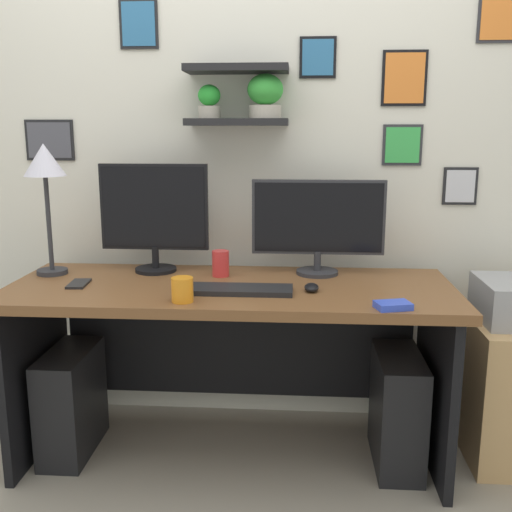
{
  "coord_description": "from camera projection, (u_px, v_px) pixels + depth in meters",
  "views": [
    {
      "loc": [
        0.27,
        -2.3,
        1.37
      ],
      "look_at": [
        0.1,
        0.05,
        0.86
      ],
      "focal_mm": 41.72,
      "sensor_mm": 36.0,
      "label": 1
    }
  ],
  "objects": [
    {
      "name": "monitor_right",
      "position": [
        318.0,
        223.0,
        2.53
      ],
      "size": [
        0.57,
        0.18,
        0.41
      ],
      "color": "#2D2D33",
      "rests_on": "desk"
    },
    {
      "name": "desk_lamp",
      "position": [
        45.0,
        171.0,
        2.48
      ],
      "size": [
        0.17,
        0.17,
        0.56
      ],
      "color": "#2D2D33",
      "rests_on": "desk"
    },
    {
      "name": "keyboard",
      "position": [
        235.0,
        290.0,
        2.28
      ],
      "size": [
        0.44,
        0.14,
        0.02
      ],
      "primitive_type": "cube",
      "color": "black",
      "rests_on": "desk"
    },
    {
      "name": "computer_tower_left",
      "position": [
        71.0,
        402.0,
        2.54
      ],
      "size": [
        0.18,
        0.4,
        0.45
      ],
      "primitive_type": "cube",
      "color": "black",
      "rests_on": "ground"
    },
    {
      "name": "desk",
      "position": [
        232.0,
        329.0,
        2.49
      ],
      "size": [
        1.79,
        0.68,
        0.75
      ],
      "color": "brown",
      "rests_on": "ground"
    },
    {
      "name": "water_cup",
      "position": [
        221.0,
        263.0,
        2.52
      ],
      "size": [
        0.07,
        0.07,
        0.11
      ],
      "primitive_type": "cylinder",
      "color": "red",
      "rests_on": "desk"
    },
    {
      "name": "computer_tower_right",
      "position": [
        397.0,
        410.0,
        2.44
      ],
      "size": [
        0.18,
        0.4,
        0.47
      ],
      "primitive_type": "cube",
      "color": "black",
      "rests_on": "ground"
    },
    {
      "name": "coffee_mug",
      "position": [
        182.0,
        290.0,
        2.15
      ],
      "size": [
        0.08,
        0.08,
        0.09
      ],
      "primitive_type": "cylinder",
      "color": "orange",
      "rests_on": "desk"
    },
    {
      "name": "computer_mouse",
      "position": [
        312.0,
        287.0,
        2.3
      ],
      "size": [
        0.06,
        0.09,
        0.03
      ],
      "primitive_type": "ellipsoid",
      "color": "black",
      "rests_on": "desk"
    },
    {
      "name": "scissors_tray",
      "position": [
        393.0,
        305.0,
        2.07
      ],
      "size": [
        0.14,
        0.11,
        0.02
      ],
      "primitive_type": "cube",
      "rotation": [
        0.0,
        0.0,
        0.27
      ],
      "color": "blue",
      "rests_on": "desk"
    },
    {
      "name": "back_wall_assembly",
      "position": [
        241.0,
        131.0,
        2.69
      ],
      "size": [
        4.4,
        0.24,
        2.7
      ],
      "color": "silver",
      "rests_on": "ground"
    },
    {
      "name": "cell_phone",
      "position": [
        79.0,
        284.0,
        2.39
      ],
      "size": [
        0.08,
        0.15,
        0.01
      ],
      "primitive_type": "cube",
      "rotation": [
        0.0,
        0.0,
        0.08
      ],
      "color": "black",
      "rests_on": "desk"
    },
    {
      "name": "monitor_left",
      "position": [
        154.0,
        214.0,
        2.57
      ],
      "size": [
        0.47,
        0.18,
        0.47
      ],
      "color": "black",
      "rests_on": "desk"
    },
    {
      "name": "ground_plane",
      "position": [
        232.0,
        454.0,
        2.55
      ],
      "size": [
        8.0,
        8.0,
        0.0
      ],
      "primitive_type": "plane",
      "color": "gray"
    }
  ]
}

